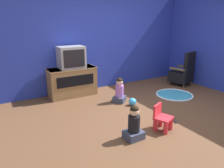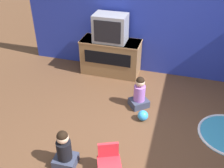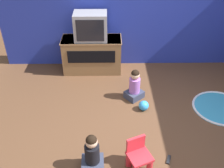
{
  "view_description": "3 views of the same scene",
  "coord_description": "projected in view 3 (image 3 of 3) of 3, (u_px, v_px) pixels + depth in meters",
  "views": [
    {
      "loc": [
        -2.94,
        -3.15,
        1.88
      ],
      "look_at": [
        -0.83,
        0.48,
        0.62
      ],
      "focal_mm": 35.0,
      "sensor_mm": 36.0,
      "label": 1
    },
    {
      "loc": [
        0.2,
        -2.67,
        2.78
      ],
      "look_at": [
        -0.73,
        0.51,
        0.63
      ],
      "focal_mm": 42.0,
      "sensor_mm": 36.0,
      "label": 2
    },
    {
      "loc": [
        -0.82,
        -2.84,
        2.91
      ],
      "look_at": [
        -0.78,
        0.19,
        0.8
      ],
      "focal_mm": 42.0,
      "sensor_mm": 36.0,
      "label": 3
    }
  ],
  "objects": [
    {
      "name": "play_mat",
      "position": [
        220.0,
        108.0,
        4.5
      ],
      "size": [
        0.93,
        0.93,
        0.04
      ],
      "color": "teal",
      "rests_on": "ground_plane"
    },
    {
      "name": "television",
      "position": [
        91.0,
        26.0,
        4.96
      ],
      "size": [
        0.62,
        0.42,
        0.53
      ],
      "color": "#939399",
      "rests_on": "tv_cabinet"
    },
    {
      "name": "yellow_kid_chair",
      "position": [
        139.0,
        157.0,
        3.39
      ],
      "size": [
        0.37,
        0.36,
        0.46
      ],
      "rotation": [
        0.0,
        0.0,
        0.4
      ],
      "color": "red",
      "rests_on": "ground_plane"
    },
    {
      "name": "wall_back",
      "position": [
        138.0,
        2.0,
        5.05
      ],
      "size": [
        5.5,
        0.12,
        2.67
      ],
      "color": "#23339E",
      "rests_on": "ground_plane"
    },
    {
      "name": "child_watching_center",
      "position": [
        135.0,
        86.0,
        4.61
      ],
      "size": [
        0.39,
        0.39,
        0.58
      ],
      "rotation": [
        0.0,
        0.0,
        0.69
      ],
      "color": "#33384C",
      "rests_on": "ground_plane"
    },
    {
      "name": "ground_plane",
      "position": [
        163.0,
        134.0,
        4.0
      ],
      "size": [
        30.0,
        30.0,
        0.0
      ],
      "primitive_type": "plane",
      "color": "brown"
    },
    {
      "name": "toy_ball",
      "position": [
        144.0,
        106.0,
        4.42
      ],
      "size": [
        0.17,
        0.17,
        0.17
      ],
      "color": "#3399E5",
      "rests_on": "ground_plane"
    },
    {
      "name": "tv_cabinet",
      "position": [
        92.0,
        54.0,
        5.33
      ],
      "size": [
        1.18,
        0.5,
        0.71
      ],
      "color": "brown",
      "rests_on": "ground_plane"
    },
    {
      "name": "remote_control",
      "position": [
        169.0,
        160.0,
        3.59
      ],
      "size": [
        0.09,
        0.16,
        0.02
      ],
      "rotation": [
        0.0,
        0.0,
        1.21
      ],
      "color": "black",
      "rests_on": "ground_plane"
    },
    {
      "name": "child_watching_left",
      "position": [
        92.0,
        154.0,
        3.36
      ],
      "size": [
        0.3,
        0.27,
        0.58
      ],
      "rotation": [
        0.0,
        0.0,
        0.05
      ],
      "color": "#33384C",
      "rests_on": "ground_plane"
    }
  ]
}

